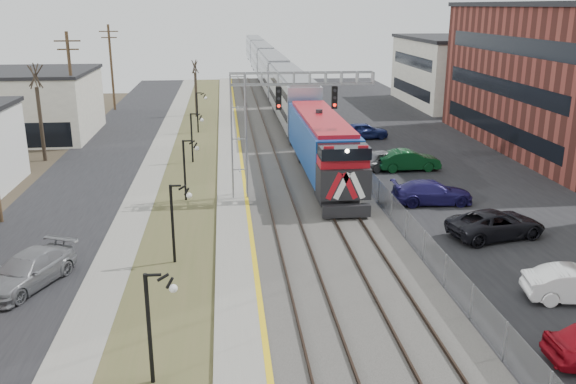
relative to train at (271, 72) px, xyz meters
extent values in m
cube|color=black|center=(-17.00, -43.80, -2.92)|extent=(7.00, 120.00, 0.04)
cube|color=gray|center=(-12.50, -43.80, -2.90)|extent=(2.00, 120.00, 0.08)
cube|color=#484C28|center=(-9.50, -43.80, -2.91)|extent=(4.00, 120.00, 0.06)
cube|color=gray|center=(-6.50, -43.80, -2.82)|extent=(2.00, 120.00, 0.24)
cube|color=#595651|center=(-1.50, -43.80, -2.84)|extent=(8.00, 120.00, 0.20)
cube|color=black|center=(10.50, -43.80, -2.92)|extent=(16.00, 120.00, 0.04)
cube|color=gold|center=(-5.62, -43.80, -2.69)|extent=(0.24, 120.00, 0.01)
cube|color=#2D2119|center=(-4.25, -43.80, -2.66)|extent=(0.08, 120.00, 0.15)
cube|color=#2D2119|center=(-2.75, -43.80, -2.66)|extent=(0.08, 120.00, 0.15)
cube|color=#2D2119|center=(-0.75, -43.80, -2.66)|extent=(0.08, 120.00, 0.15)
cube|color=#2D2119|center=(0.75, -43.80, -2.66)|extent=(0.08, 120.00, 0.15)
cube|color=#123F93|center=(0.00, -47.19, -0.46)|extent=(3.00, 17.00, 4.25)
cube|color=black|center=(0.00, -55.89, -2.24)|extent=(2.80, 0.50, 0.70)
cube|color=#A3A6AE|center=(0.00, -26.89, 0.07)|extent=(3.00, 22.00, 5.33)
cube|color=#A3A6AE|center=(0.00, -4.09, 0.07)|extent=(3.00, 22.00, 5.33)
cube|color=#A3A6AE|center=(0.00, 18.71, 0.07)|extent=(3.00, 22.00, 5.33)
cube|color=#A3A6AE|center=(0.00, 41.51, 0.07)|extent=(3.00, 22.00, 5.33)
cube|color=gray|center=(-6.00, -50.80, 1.06)|extent=(1.00, 1.00, 8.00)
cube|color=gray|center=(-2.00, -50.80, 4.81)|extent=(9.00, 0.80, 0.80)
cube|color=black|center=(-3.50, -51.25, 3.66)|extent=(0.35, 0.25, 1.40)
cube|color=black|center=(0.00, -51.25, 3.66)|extent=(0.35, 0.25, 1.40)
cylinder|color=black|center=(-9.50, -70.80, -0.94)|extent=(0.14, 0.14, 4.00)
cylinder|color=black|center=(-9.50, -60.80, -0.94)|extent=(0.14, 0.14, 4.00)
cylinder|color=black|center=(-9.50, -50.80, -0.94)|extent=(0.14, 0.14, 4.00)
cylinder|color=black|center=(-9.50, -40.80, -0.94)|extent=(0.14, 0.14, 4.00)
cylinder|color=black|center=(-9.50, -28.80, -0.94)|extent=(0.14, 0.14, 4.00)
cylinder|color=#4C3823|center=(-20.00, -33.80, 2.06)|extent=(0.28, 0.28, 10.00)
cylinder|color=#4C3823|center=(-20.00, -13.80, 2.06)|extent=(0.28, 0.28, 10.00)
cube|color=gray|center=(2.70, -43.80, -2.14)|extent=(0.04, 120.00, 1.60)
cube|color=beige|center=(-26.50, -28.80, 0.06)|extent=(14.00, 12.00, 6.00)
cube|color=beige|center=(24.50, -13.80, 1.06)|extent=(16.00, 18.00, 8.00)
cylinder|color=#382D23|center=(-21.50, -38.80, 0.04)|extent=(0.30, 0.30, 5.95)
cylinder|color=#382D23|center=(-10.00, -18.80, -0.49)|extent=(0.30, 0.30, 4.90)
imported|color=black|center=(7.60, -59.12, -2.20)|extent=(5.75, 3.54, 1.49)
imported|color=navy|center=(6.06, -53.10, -2.20)|extent=(5.19, 2.34, 1.48)
imported|color=slate|center=(5.20, -44.32, -2.19)|extent=(4.73, 3.33, 1.49)
imported|color=#0C3F1B|center=(6.98, -44.95, -2.16)|extent=(4.76, 1.72, 1.56)
imported|color=gray|center=(-15.81, -62.78, -2.20)|extent=(4.00, 5.53, 1.49)
imported|color=navy|center=(6.14, -33.35, -2.16)|extent=(4.76, 2.38, 1.56)
camera|label=1|loc=(-6.85, -88.75, 9.16)|focal=38.00mm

